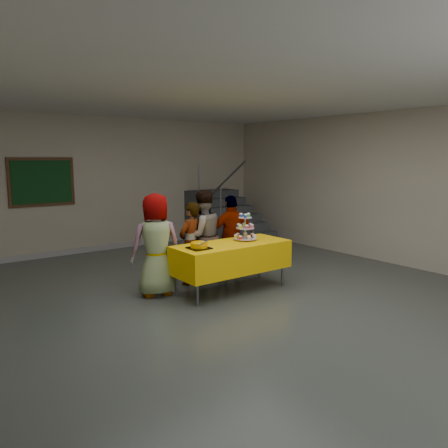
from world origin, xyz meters
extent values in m
plane|color=#4C514C|center=(0.00, 0.00, 0.00)|extent=(10.00, 10.00, 0.00)
cube|color=#B7AB93|center=(0.00, 5.00, 1.50)|extent=(8.00, 0.04, 3.00)
cube|color=#B7AB93|center=(4.00, 0.00, 1.50)|extent=(0.04, 10.00, 3.00)
cube|color=silver|center=(0.00, 0.00, 3.00)|extent=(8.00, 10.00, 0.04)
cube|color=#999999|center=(0.00, 4.98, 0.06)|extent=(7.90, 0.03, 0.12)
cylinder|color=#595960|center=(-0.51, 0.53, 0.36)|extent=(0.04, 0.04, 0.73)
cylinder|color=#595960|center=(1.17, 0.53, 0.36)|extent=(0.04, 0.04, 0.73)
cylinder|color=#595960|center=(-0.51, 1.11, 0.36)|extent=(0.04, 0.04, 0.73)
cylinder|color=#595960|center=(1.17, 1.11, 0.36)|extent=(0.04, 0.04, 0.73)
cube|color=#595960|center=(0.33, 0.82, 0.74)|extent=(1.80, 0.70, 0.02)
cube|color=#FEBE05|center=(0.33, 0.82, 0.55)|extent=(1.88, 0.78, 0.44)
cylinder|color=silver|center=(0.66, 0.89, 0.78)|extent=(0.18, 0.18, 0.01)
cylinder|color=silver|center=(0.66, 0.89, 0.98)|extent=(0.02, 0.02, 0.42)
cylinder|color=silver|center=(0.66, 0.89, 0.80)|extent=(0.38, 0.38, 0.01)
cylinder|color=silver|center=(0.66, 0.89, 0.97)|extent=(0.30, 0.30, 0.01)
cylinder|color=silver|center=(0.66, 0.89, 1.14)|extent=(0.22, 0.22, 0.01)
cube|color=black|center=(-0.31, 0.78, 0.78)|extent=(0.30, 0.30, 0.02)
cylinder|color=#FFA700|center=(-0.31, 0.78, 0.82)|extent=(0.25, 0.25, 0.07)
ellipsoid|color=#FFA700|center=(-0.31, 0.78, 0.86)|extent=(0.25, 0.25, 0.05)
ellipsoid|color=white|center=(-0.26, 0.74, 0.88)|extent=(0.08, 0.08, 0.02)
cube|color=silver|center=(-0.33, 0.65, 0.88)|extent=(0.30, 0.16, 0.04)
imported|color=slate|center=(-0.72, 1.34, 0.79)|extent=(0.86, 0.66, 1.58)
imported|color=slate|center=(0.03, 1.53, 0.69)|extent=(0.58, 0.46, 1.37)
imported|color=slate|center=(0.30, 1.59, 0.78)|extent=(0.82, 0.67, 1.56)
imported|color=#5D5C65|center=(0.84, 1.45, 0.73)|extent=(0.92, 0.59, 1.45)
cube|color=#424447|center=(2.70, 2.75, 0.09)|extent=(1.30, 0.30, 0.18)
cube|color=#424447|center=(2.70, 3.05, 0.18)|extent=(1.30, 0.30, 0.36)
cube|color=#424447|center=(2.70, 3.35, 0.27)|extent=(1.30, 0.30, 0.54)
cube|color=#424447|center=(2.70, 3.65, 0.36)|extent=(1.30, 0.30, 0.72)
cube|color=#424447|center=(2.70, 3.95, 0.45)|extent=(1.30, 0.30, 0.90)
cube|color=#424447|center=(2.70, 4.25, 0.54)|extent=(1.30, 0.30, 1.08)
cube|color=#424447|center=(2.70, 4.55, 0.63)|extent=(1.30, 0.30, 1.26)
cube|color=#424447|center=(2.70, 4.85, 0.63)|extent=(1.30, 0.30, 1.26)
cylinder|color=#595960|center=(2.10, 2.70, 0.45)|extent=(0.04, 0.04, 0.90)
cylinder|color=#595960|center=(2.10, 3.50, 0.99)|extent=(0.04, 0.04, 0.90)
cylinder|color=#595960|center=(2.10, 4.40, 1.53)|extent=(0.04, 0.04, 0.90)
cylinder|color=#595960|center=(2.10, 3.55, 1.44)|extent=(0.04, 1.85, 1.20)
cube|color=#472B16|center=(-1.40, 4.97, 1.60)|extent=(1.30, 0.04, 1.00)
cube|color=#14411A|center=(-1.40, 4.94, 1.60)|extent=(1.18, 0.02, 0.88)
camera|label=1|loc=(-3.79, -4.49, 2.11)|focal=35.00mm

